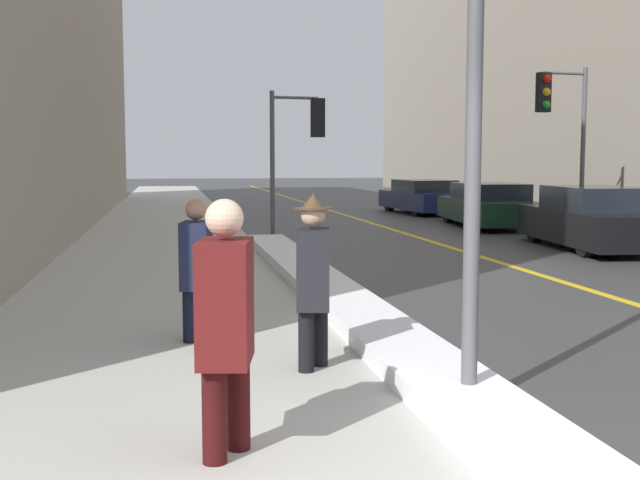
{
  "coord_description": "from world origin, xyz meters",
  "views": [
    {
      "loc": [
        -1.88,
        -3.86,
        1.84
      ],
      "look_at": [
        -0.4,
        4.0,
        1.05
      ],
      "focal_mm": 45.0,
      "sensor_mm": 36.0,
      "label": 1
    }
  ],
  "objects_px": {
    "pedestrian_in_glasses": "(197,263)",
    "traffic_light_far": "(560,115)",
    "pedestrian_with_shoulder_bag": "(226,316)",
    "lamp_post": "(475,50)",
    "pedestrian_in_fedora": "(313,274)",
    "parked_car_black": "(595,220)",
    "fire_hydrant": "(320,266)",
    "traffic_light_near": "(301,133)",
    "parked_car_dark_green": "(488,206)",
    "parked_car_navy": "(423,197)"
  },
  "relations": [
    {
      "from": "lamp_post",
      "to": "fire_hydrant",
      "type": "height_order",
      "value": "lamp_post"
    },
    {
      "from": "lamp_post",
      "to": "parked_car_black",
      "type": "relative_size",
      "value": 0.93
    },
    {
      "from": "parked_car_navy",
      "to": "parked_car_black",
      "type": "bearing_deg",
      "value": 176.04
    },
    {
      "from": "pedestrian_with_shoulder_bag",
      "to": "parked_car_dark_green",
      "type": "height_order",
      "value": "pedestrian_with_shoulder_bag"
    },
    {
      "from": "traffic_light_near",
      "to": "parked_car_dark_green",
      "type": "height_order",
      "value": "traffic_light_near"
    },
    {
      "from": "pedestrian_in_glasses",
      "to": "parked_car_dark_green",
      "type": "relative_size",
      "value": 0.29
    },
    {
      "from": "traffic_light_near",
      "to": "parked_car_navy",
      "type": "distance_m",
      "value": 10.35
    },
    {
      "from": "pedestrian_with_shoulder_bag",
      "to": "fire_hydrant",
      "type": "distance_m",
      "value": 6.53
    },
    {
      "from": "traffic_light_near",
      "to": "pedestrian_in_fedora",
      "type": "bearing_deg",
      "value": -105.88
    },
    {
      "from": "parked_car_navy",
      "to": "fire_hydrant",
      "type": "bearing_deg",
      "value": 153.28
    },
    {
      "from": "lamp_post",
      "to": "traffic_light_far",
      "type": "height_order",
      "value": "lamp_post"
    },
    {
      "from": "lamp_post",
      "to": "pedestrian_in_fedora",
      "type": "distance_m",
      "value": 2.39
    },
    {
      "from": "traffic_light_near",
      "to": "lamp_post",
      "type": "bearing_deg",
      "value": -100.86
    },
    {
      "from": "lamp_post",
      "to": "pedestrian_in_fedora",
      "type": "relative_size",
      "value": 2.78
    },
    {
      "from": "lamp_post",
      "to": "fire_hydrant",
      "type": "relative_size",
      "value": 6.2
    },
    {
      "from": "pedestrian_in_glasses",
      "to": "fire_hydrant",
      "type": "distance_m",
      "value": 3.51
    },
    {
      "from": "traffic_light_near",
      "to": "parked_car_black",
      "type": "relative_size",
      "value": 0.74
    },
    {
      "from": "pedestrian_in_fedora",
      "to": "pedestrian_in_glasses",
      "type": "distance_m",
      "value": 1.66
    },
    {
      "from": "traffic_light_far",
      "to": "pedestrian_in_fedora",
      "type": "height_order",
      "value": "traffic_light_far"
    },
    {
      "from": "traffic_light_far",
      "to": "pedestrian_in_fedora",
      "type": "distance_m",
      "value": 13.19
    },
    {
      "from": "pedestrian_in_glasses",
      "to": "fire_hydrant",
      "type": "bearing_deg",
      "value": 159.11
    },
    {
      "from": "traffic_light_far",
      "to": "parked_car_black",
      "type": "distance_m",
      "value": 3.05
    },
    {
      "from": "pedestrian_with_shoulder_bag",
      "to": "pedestrian_in_fedora",
      "type": "bearing_deg",
      "value": 166.32
    },
    {
      "from": "fire_hydrant",
      "to": "traffic_light_near",
      "type": "bearing_deg",
      "value": 82.67
    },
    {
      "from": "pedestrian_in_fedora",
      "to": "traffic_light_near",
      "type": "bearing_deg",
      "value": -177.9
    },
    {
      "from": "parked_car_black",
      "to": "fire_hydrant",
      "type": "bearing_deg",
      "value": 128.21
    },
    {
      "from": "lamp_post",
      "to": "pedestrian_in_glasses",
      "type": "distance_m",
      "value": 3.73
    },
    {
      "from": "pedestrian_with_shoulder_bag",
      "to": "fire_hydrant",
      "type": "height_order",
      "value": "pedestrian_with_shoulder_bag"
    },
    {
      "from": "lamp_post",
      "to": "fire_hydrant",
      "type": "distance_m",
      "value": 6.03
    },
    {
      "from": "parked_car_black",
      "to": "parked_car_dark_green",
      "type": "xyz_separation_m",
      "value": [
        0.03,
        5.81,
        -0.03
      ]
    },
    {
      "from": "parked_car_black",
      "to": "pedestrian_in_fedora",
      "type": "bearing_deg",
      "value": 144.46
    },
    {
      "from": "pedestrian_in_glasses",
      "to": "parked_car_black",
      "type": "xyz_separation_m",
      "value": [
        8.48,
        7.15,
        -0.19
      ]
    },
    {
      "from": "traffic_light_near",
      "to": "pedestrian_with_shoulder_bag",
      "type": "height_order",
      "value": "traffic_light_near"
    },
    {
      "from": "parked_car_black",
      "to": "parked_car_dark_green",
      "type": "height_order",
      "value": "parked_car_black"
    },
    {
      "from": "pedestrian_in_fedora",
      "to": "pedestrian_with_shoulder_bag",
      "type": "bearing_deg",
      "value": -13.68
    },
    {
      "from": "pedestrian_in_glasses",
      "to": "pedestrian_in_fedora",
      "type": "bearing_deg",
      "value": 46.45
    },
    {
      "from": "traffic_light_far",
      "to": "pedestrian_with_shoulder_bag",
      "type": "height_order",
      "value": "traffic_light_far"
    },
    {
      "from": "pedestrian_in_glasses",
      "to": "traffic_light_far",
      "type": "bearing_deg",
      "value": 147.61
    },
    {
      "from": "traffic_light_far",
      "to": "parked_car_dark_green",
      "type": "distance_m",
      "value": 4.44
    },
    {
      "from": "lamp_post",
      "to": "pedestrian_in_fedora",
      "type": "height_order",
      "value": "lamp_post"
    },
    {
      "from": "traffic_light_far",
      "to": "pedestrian_in_glasses",
      "type": "relative_size",
      "value": 2.75
    },
    {
      "from": "pedestrian_with_shoulder_bag",
      "to": "parked_car_dark_green",
      "type": "relative_size",
      "value": 0.32
    },
    {
      "from": "pedestrian_in_glasses",
      "to": "parked_car_black",
      "type": "relative_size",
      "value": 0.31
    },
    {
      "from": "pedestrian_in_fedora",
      "to": "parked_car_dark_green",
      "type": "xyz_separation_m",
      "value": [
        7.55,
        14.31,
        -0.27
      ]
    },
    {
      "from": "parked_car_black",
      "to": "parked_car_navy",
      "type": "distance_m",
      "value": 11.63
    },
    {
      "from": "parked_car_black",
      "to": "pedestrian_with_shoulder_bag",
      "type": "bearing_deg",
      "value": 147.13
    },
    {
      "from": "traffic_light_near",
      "to": "pedestrian_with_shoulder_bag",
      "type": "distance_m",
      "value": 14.03
    },
    {
      "from": "pedestrian_with_shoulder_bag",
      "to": "pedestrian_in_fedora",
      "type": "xyz_separation_m",
      "value": [
        0.9,
        1.96,
        -0.04
      ]
    },
    {
      "from": "lamp_post",
      "to": "parked_car_navy",
      "type": "relative_size",
      "value": 0.94
    },
    {
      "from": "pedestrian_in_fedora",
      "to": "lamp_post",
      "type": "bearing_deg",
      "value": 47.78
    }
  ]
}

